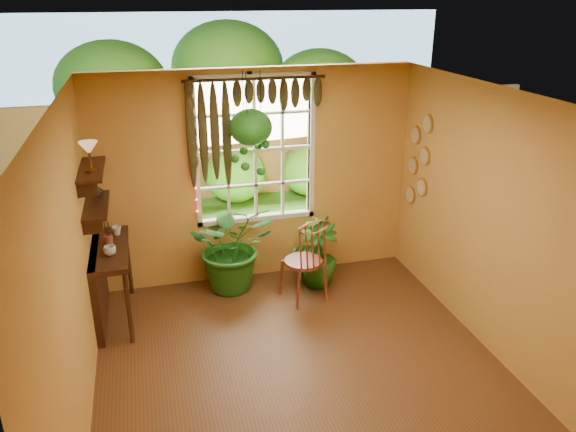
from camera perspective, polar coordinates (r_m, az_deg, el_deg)
name	(u,v)px	position (r m, az deg, el deg)	size (l,w,h in m)	color
floor	(306,377)	(5.74, 1.79, -16.04)	(4.50, 4.50, 0.00)	brown
ceiling	(309,102)	(4.60, 2.19, 11.54)	(4.50, 4.50, 0.00)	white
wall_back	(256,178)	(7.05, -3.26, 3.89)	(4.00, 4.00, 0.00)	#CB8D45
wall_left	(71,281)	(4.89, -21.23, -6.13)	(4.50, 4.50, 0.00)	#CB8D45
wall_right	(503,231)	(5.87, 21.02, -1.39)	(4.50, 4.50, 0.00)	#CB8D45
window	(255,150)	(6.98, -3.38, 6.70)	(1.52, 0.10, 1.86)	white
valance_vine	(249,106)	(6.72, -4.00, 11.13)	(1.70, 0.12, 1.10)	#371D0F
string_lights	(194,152)	(6.78, -9.57, 6.40)	(0.03, 0.03, 1.54)	#FF2633
wall_plates	(418,161)	(7.23, 13.10, 5.45)	(0.04, 0.32, 1.10)	beige
counter_ledge	(103,276)	(6.66, -18.31, -5.84)	(0.40, 1.20, 0.90)	#371D0F
shelf_lower	(96,205)	(6.32, -18.90, 1.02)	(0.25, 0.90, 0.04)	#371D0F
shelf_upper	(91,170)	(6.20, -19.35, 4.47)	(0.25, 0.90, 0.04)	#371D0F
backyard	(221,111)	(11.53, -6.83, 10.53)	(14.00, 10.00, 12.00)	#2D5F1B
windsor_chair	(305,272)	(6.83, 1.73, -5.71)	(0.58, 0.60, 1.25)	maroon
potted_plant_left	(233,245)	(7.02, -5.63, -2.93)	(1.07, 0.93, 1.19)	#205516
potted_plant_mid	(312,246)	(7.29, 2.44, -3.11)	(0.49, 0.40, 0.89)	#205516
potted_plant_right	(318,254)	(7.13, 3.07, -3.88)	(0.48, 0.48, 0.86)	#205516
hanging_basket	(251,132)	(6.59, -3.79, 8.49)	(0.50, 0.50, 1.19)	black
cup_a	(110,250)	(6.29, -17.64, -3.36)	(0.13, 0.13, 0.10)	silver
cup_b	(117,231)	(6.79, -17.00, -1.43)	(0.11, 0.11, 0.10)	beige
brush_jar	(108,234)	(6.50, -17.84, -1.74)	(0.10, 0.10, 0.35)	brown
shelf_vase	(97,190)	(6.55, -18.83, 2.51)	(0.13, 0.13, 0.13)	#B2AD99
tiffany_lamp	(89,150)	(5.98, -19.59, 6.35)	(0.19, 0.19, 0.32)	brown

